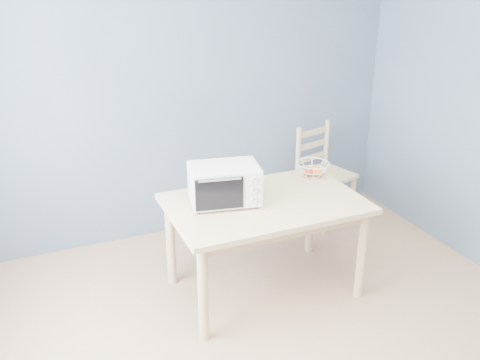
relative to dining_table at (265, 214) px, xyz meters
name	(u,v)px	position (x,y,z in m)	size (l,w,h in m)	color
room	(319,188)	(-0.20, -1.02, 0.65)	(4.01, 4.51, 2.61)	tan
dining_table	(265,214)	(0.00, 0.00, 0.00)	(1.40, 0.90, 0.75)	#E2CA87
toaster_oven	(222,184)	(-0.30, 0.09, 0.25)	(0.54, 0.42, 0.29)	white
fruit_basket	(312,169)	(0.55, 0.27, 0.16)	(0.33, 0.33, 0.12)	white
dining_chair	(322,175)	(1.02, 0.86, -0.18)	(0.54, 0.54, 0.94)	#E2CA87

